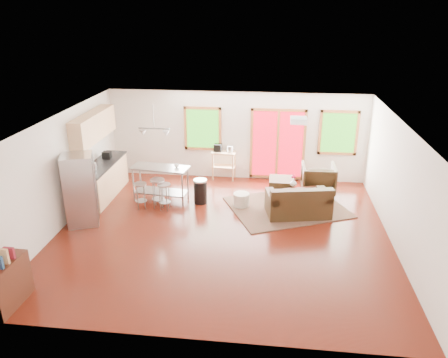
# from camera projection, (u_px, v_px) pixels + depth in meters

# --- Properties ---
(floor) EXTENTS (7.50, 7.00, 0.02)m
(floor) POSITION_uv_depth(u_px,v_px,m) (222.00, 233.00, 10.04)
(floor) COLOR #3C0F08
(floor) RESTS_ON ground
(ceiling) EXTENTS (7.50, 7.00, 0.02)m
(ceiling) POSITION_uv_depth(u_px,v_px,m) (222.00, 121.00, 9.07)
(ceiling) COLOR white
(ceiling) RESTS_ON ground
(back_wall) EXTENTS (7.50, 0.02, 2.60)m
(back_wall) POSITION_uv_depth(u_px,v_px,m) (237.00, 136.00, 12.80)
(back_wall) COLOR silver
(back_wall) RESTS_ON ground
(left_wall) EXTENTS (0.02, 7.00, 2.60)m
(left_wall) POSITION_uv_depth(u_px,v_px,m) (59.00, 173.00, 9.96)
(left_wall) COLOR silver
(left_wall) RESTS_ON ground
(right_wall) EXTENTS (0.02, 7.00, 2.60)m
(right_wall) POSITION_uv_depth(u_px,v_px,m) (400.00, 187.00, 9.15)
(right_wall) COLOR silver
(right_wall) RESTS_ON ground
(front_wall) EXTENTS (7.50, 0.02, 2.60)m
(front_wall) POSITION_uv_depth(u_px,v_px,m) (193.00, 269.00, 6.31)
(front_wall) COLOR silver
(front_wall) RESTS_ON ground
(window_left) EXTENTS (1.10, 0.05, 1.30)m
(window_left) POSITION_uv_depth(u_px,v_px,m) (203.00, 129.00, 12.78)
(window_left) COLOR #226013
(window_left) RESTS_ON back_wall
(french_doors) EXTENTS (1.60, 0.05, 2.10)m
(french_doors) POSITION_uv_depth(u_px,v_px,m) (278.00, 144.00, 12.69)
(french_doors) COLOR red
(french_doors) RESTS_ON back_wall
(window_right) EXTENTS (1.10, 0.05, 1.30)m
(window_right) POSITION_uv_depth(u_px,v_px,m) (338.00, 133.00, 12.36)
(window_right) COLOR #226013
(window_right) RESTS_ON back_wall
(rug) EXTENTS (3.44, 3.12, 0.03)m
(rug) POSITION_uv_depth(u_px,v_px,m) (287.00, 207.00, 11.26)
(rug) COLOR #465436
(rug) RESTS_ON floor
(loveseat) EXTENTS (1.66, 1.14, 0.81)m
(loveseat) POSITION_uv_depth(u_px,v_px,m) (298.00, 204.00, 10.73)
(loveseat) COLOR black
(loveseat) RESTS_ON floor
(coffee_table) EXTENTS (1.14, 0.90, 0.40)m
(coffee_table) POSITION_uv_depth(u_px,v_px,m) (305.00, 193.00, 11.27)
(coffee_table) COLOR #3C1B10
(coffee_table) RESTS_ON floor
(armchair) EXTENTS (0.90, 0.85, 0.91)m
(armchair) POSITION_uv_depth(u_px,v_px,m) (318.00, 177.00, 12.00)
(armchair) COLOR black
(armchair) RESTS_ON floor
(ottoman) EXTENTS (0.67, 0.67, 0.45)m
(ottoman) POSITION_uv_depth(u_px,v_px,m) (281.00, 186.00, 12.02)
(ottoman) COLOR black
(ottoman) RESTS_ON floor
(pouf) EXTENTS (0.53, 0.53, 0.36)m
(pouf) POSITION_uv_depth(u_px,v_px,m) (241.00, 200.00, 11.27)
(pouf) COLOR beige
(pouf) RESTS_ON floor
(vase) EXTENTS (0.20, 0.21, 0.32)m
(vase) POSITION_uv_depth(u_px,v_px,m) (293.00, 182.00, 11.54)
(vase) COLOR silver
(vase) RESTS_ON coffee_table
(book) EXTENTS (0.19, 0.04, 0.26)m
(book) POSITION_uv_depth(u_px,v_px,m) (318.00, 189.00, 11.07)
(book) COLOR maroon
(book) RESTS_ON coffee_table
(cabinets) EXTENTS (0.64, 2.24, 2.30)m
(cabinets) POSITION_uv_depth(u_px,v_px,m) (101.00, 164.00, 11.64)
(cabinets) COLOR tan
(cabinets) RESTS_ON floor
(refrigerator) EXTENTS (0.87, 0.86, 1.72)m
(refrigerator) POSITION_uv_depth(u_px,v_px,m) (81.00, 190.00, 10.16)
(refrigerator) COLOR #B7BABC
(refrigerator) RESTS_ON floor
(island) EXTENTS (1.55, 0.76, 0.94)m
(island) POSITION_uv_depth(u_px,v_px,m) (160.00, 177.00, 11.47)
(island) COLOR #B7BABC
(island) RESTS_ON floor
(cup) EXTENTS (0.14, 0.13, 0.12)m
(cup) POSITION_uv_depth(u_px,v_px,m) (177.00, 165.00, 11.30)
(cup) COLOR white
(cup) RESTS_ON island
(bar_stool_a) EXTENTS (0.42, 0.42, 0.68)m
(bar_stool_a) POSITION_uv_depth(u_px,v_px,m) (140.00, 190.00, 11.05)
(bar_stool_a) COLOR #B7BABC
(bar_stool_a) RESTS_ON floor
(bar_stool_b) EXTENTS (0.39, 0.39, 0.77)m
(bar_stool_b) POSITION_uv_depth(u_px,v_px,m) (158.00, 187.00, 11.09)
(bar_stool_b) COLOR #B7BABC
(bar_stool_b) RESTS_ON floor
(bar_stool_c) EXTENTS (0.36, 0.36, 0.70)m
(bar_stool_c) POSITION_uv_depth(u_px,v_px,m) (164.00, 191.00, 10.97)
(bar_stool_c) COLOR #B7BABC
(bar_stool_c) RESTS_ON floor
(trash_can) EXTENTS (0.46, 0.46, 0.65)m
(trash_can) POSITION_uv_depth(u_px,v_px,m) (200.00, 191.00, 11.43)
(trash_can) COLOR black
(trash_can) RESTS_ON floor
(kitchen_cart) EXTENTS (0.74, 0.51, 1.08)m
(kitchen_cart) POSITION_uv_depth(u_px,v_px,m) (223.00, 155.00, 12.90)
(kitchen_cart) COLOR tan
(kitchen_cart) RESTS_ON floor
(bookshelf) EXTENTS (0.40, 0.96, 1.12)m
(bookshelf) POSITION_uv_depth(u_px,v_px,m) (6.00, 284.00, 7.43)
(bookshelf) COLOR #3C1B10
(bookshelf) RESTS_ON floor
(ceiling_flush) EXTENTS (0.35, 0.35, 0.12)m
(ceiling_flush) POSITION_uv_depth(u_px,v_px,m) (299.00, 120.00, 9.48)
(ceiling_flush) COLOR white
(ceiling_flush) RESTS_ON ceiling
(pendant_light) EXTENTS (0.80, 0.18, 0.79)m
(pendant_light) POSITION_uv_depth(u_px,v_px,m) (154.00, 132.00, 10.93)
(pendant_light) COLOR gray
(pendant_light) RESTS_ON ceiling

